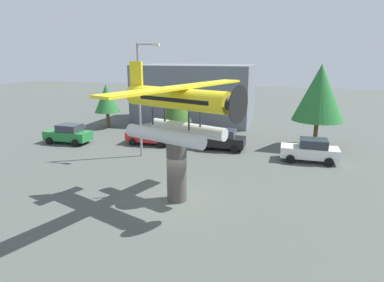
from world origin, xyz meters
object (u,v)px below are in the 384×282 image
(floatplane_monument, at_px, (178,108))
(tree_east, at_px, (176,104))
(tree_west, at_px, (107,99))
(tree_center_back, at_px, (320,93))
(car_near_green, at_px, (68,134))
(car_distant_white, at_px, (310,150))
(streetlight_primary, at_px, (141,93))
(storefront_building, at_px, (195,94))
(display_pedestal, at_px, (177,170))
(car_mid_red, at_px, (151,135))
(car_far_black, at_px, (221,139))

(floatplane_monument, bearing_deg, tree_east, 128.97)
(tree_west, distance_m, tree_center_back, 21.69)
(car_near_green, height_order, car_distant_white, same)
(streetlight_primary, distance_m, storefront_building, 15.03)
(floatplane_monument, distance_m, car_near_green, 16.83)
(floatplane_monument, xyz_separation_m, tree_center_back, (7.99, 13.76, -0.45))
(display_pedestal, height_order, floatplane_monument, floatplane_monument)
(car_mid_red, distance_m, tree_center_back, 15.05)
(car_distant_white, bearing_deg, tree_west, -16.99)
(storefront_building, bearing_deg, car_near_green, -122.15)
(streetlight_primary, height_order, tree_center_back, streetlight_primary)
(tree_center_back, bearing_deg, tree_west, 174.56)
(streetlight_primary, bearing_deg, display_pedestal, -53.51)
(car_far_black, distance_m, tree_west, 14.84)
(tree_west, bearing_deg, display_pedestal, -49.58)
(display_pedestal, bearing_deg, car_distant_white, 51.41)
(streetlight_primary, relative_size, tree_center_back, 1.22)
(car_far_black, relative_size, car_distant_white, 1.00)
(car_mid_red, distance_m, car_far_black, 6.42)
(car_far_black, height_order, streetlight_primary, streetlight_primary)
(car_distant_white, bearing_deg, tree_east, -19.26)
(car_near_green, height_order, car_far_black, same)
(car_mid_red, distance_m, storefront_building, 11.71)
(car_near_green, relative_size, streetlight_primary, 0.48)
(storefront_building, distance_m, tree_west, 10.31)
(display_pedestal, distance_m, car_far_black, 10.76)
(car_near_green, relative_size, car_distant_white, 1.00)
(floatplane_monument, bearing_deg, tree_center_back, 79.41)
(display_pedestal, xyz_separation_m, car_distant_white, (7.48, 9.38, -0.89))
(streetlight_primary, xyz_separation_m, tree_west, (-8.21, 8.71, -1.77))
(storefront_building, xyz_separation_m, tree_center_back, (13.33, -8.28, 1.40))
(car_distant_white, relative_size, streetlight_primary, 0.48)
(car_near_green, xyz_separation_m, car_distant_white, (20.98, 0.55, 0.00))
(tree_center_back, bearing_deg, car_near_green, -167.25)
(storefront_building, relative_size, tree_east, 2.73)
(car_distant_white, height_order, tree_east, tree_east)
(car_distant_white, distance_m, tree_east, 13.13)
(car_distant_white, distance_m, tree_west, 22.00)
(car_near_green, xyz_separation_m, tree_center_back, (21.61, 4.89, 3.88))
(car_mid_red, bearing_deg, car_distant_white, 174.90)
(car_near_green, distance_m, car_mid_red, 7.61)
(tree_west, relative_size, tree_east, 0.96)
(tree_west, bearing_deg, storefront_building, 37.19)
(car_near_green, relative_size, tree_west, 0.88)
(floatplane_monument, xyz_separation_m, tree_west, (-13.56, 15.81, -1.96))
(car_far_black, relative_size, storefront_building, 0.31)
(car_far_black, bearing_deg, car_distant_white, 169.36)
(display_pedestal, xyz_separation_m, car_far_black, (0.32, 10.72, -0.89))
(car_near_green, relative_size, car_mid_red, 1.00)
(display_pedestal, relative_size, tree_west, 0.74)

